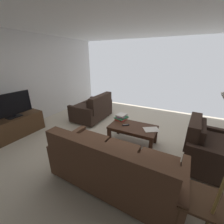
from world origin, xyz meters
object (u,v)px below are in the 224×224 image
at_px(tv_stand, 17,126).
at_px(flat_tv, 11,105).
at_px(coffee_table, 133,129).
at_px(tv_remote, 126,125).
at_px(loveseat_near, 93,109).
at_px(armchair_side, 208,149).
at_px(book_stack, 121,117).
at_px(end_table, 199,205).
at_px(loose_magazine, 151,129).
at_px(sofa_main, 113,166).

distance_m(tv_stand, flat_tv, 0.57).
bearing_deg(coffee_table, flat_tv, 20.16).
xyz_separation_m(coffee_table, tv_remote, (0.17, 0.03, 0.08)).
distance_m(loveseat_near, flat_tv, 2.13).
xyz_separation_m(loveseat_near, armchair_side, (-3.02, 0.84, 0.02)).
relative_size(armchair_side, book_stack, 2.96).
distance_m(end_table, loose_magazine, 1.66).
bearing_deg(tv_remote, tv_stand, 20.76).
relative_size(sofa_main, flat_tv, 2.18).
relative_size(end_table, armchair_side, 0.53).
xyz_separation_m(tv_stand, armchair_side, (-4.15, -0.90, 0.12)).
xyz_separation_m(loveseat_near, book_stack, (-1.19, 0.50, 0.14)).
bearing_deg(flat_tv, end_table, 173.82).
bearing_deg(armchair_side, coffee_table, -3.99).
xyz_separation_m(flat_tv, tv_remote, (-2.55, -0.97, -0.38)).
relative_size(tv_stand, tv_remote, 8.18).
distance_m(coffee_table, tv_remote, 0.19).
relative_size(sofa_main, armchair_side, 1.90).
bearing_deg(sofa_main, flat_tv, -4.96).
height_order(end_table, tv_remote, end_table).
height_order(tv_remote, loose_magazine, tv_remote).
xyz_separation_m(tv_remote, loose_magazine, (-0.57, -0.06, -0.01)).
bearing_deg(flat_tv, tv_stand, 21.66).
xyz_separation_m(coffee_table, tv_stand, (2.72, 1.00, -0.11)).
bearing_deg(sofa_main, armchair_side, -139.15).
relative_size(loveseat_near, flat_tv, 1.34).
bearing_deg(loose_magazine, flat_tv, -103.93).
bearing_deg(sofa_main, tv_remote, -77.02).
relative_size(loveseat_near, armchair_side, 1.17).
xyz_separation_m(end_table, loose_magazine, (0.81, -1.46, -0.01)).
bearing_deg(sofa_main, end_table, 170.68).
xyz_separation_m(end_table, armchair_side, (-0.23, -1.32, -0.08)).
distance_m(coffee_table, book_stack, 0.48).
height_order(coffee_table, flat_tv, flat_tv).
bearing_deg(loveseat_near, loose_magazine, 160.30).
bearing_deg(book_stack, tv_stand, 28.08).
distance_m(loveseat_near, book_stack, 1.30).
distance_m(loveseat_near, end_table, 3.53).
height_order(sofa_main, tv_remote, sofa_main).
relative_size(tv_remote, loose_magazine, 0.48).
height_order(loveseat_near, coffee_table, loveseat_near).
bearing_deg(flat_tv, coffee_table, -159.84).
bearing_deg(tv_remote, end_table, 134.58).
distance_m(book_stack, tv_remote, 0.36).
distance_m(armchair_side, loose_magazine, 1.05).
xyz_separation_m(sofa_main, armchair_side, (-1.32, -1.14, -0.00)).
relative_size(coffee_table, tv_remote, 6.85).
bearing_deg(coffee_table, loveseat_near, -25.15).
bearing_deg(loveseat_near, sofa_main, 130.53).
bearing_deg(tv_stand, flat_tv, -158.34).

